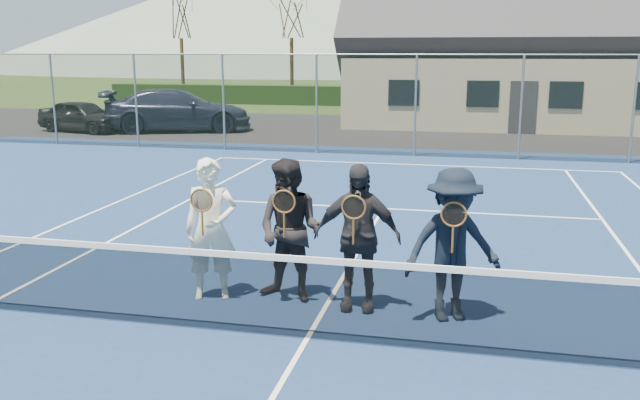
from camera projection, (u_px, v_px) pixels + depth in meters
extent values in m
plane|color=#284117|center=(428.00, 132.00, 26.48)|extent=(220.00, 220.00, 0.00)
cube|color=navy|center=(307.00, 340.00, 7.42)|extent=(30.00, 30.00, 0.02)
cube|color=black|center=(328.00, 129.00, 27.33)|extent=(40.00, 12.00, 0.01)
cube|color=black|center=(443.00, 97.00, 37.79)|extent=(40.00, 1.20, 1.10)
cone|color=slate|center=(295.00, 10.00, 101.33)|extent=(110.00, 110.00, 18.00)
imported|color=black|center=(82.00, 116.00, 26.28)|extent=(3.88, 2.25, 1.24)
imported|color=gray|center=(165.00, 112.00, 27.06)|extent=(4.45, 2.04, 1.41)
imported|color=#1C2139|center=(178.00, 110.00, 26.47)|extent=(6.09, 4.02, 1.64)
cube|color=white|center=(409.00, 164.00, 18.74)|extent=(10.97, 0.06, 0.01)
cube|color=white|center=(383.00, 209.00, 13.52)|extent=(8.23, 0.06, 0.01)
cube|color=white|center=(307.00, 339.00, 7.42)|extent=(0.06, 12.80, 0.01)
cube|color=black|center=(307.00, 299.00, 7.32)|extent=(11.60, 0.02, 0.88)
cube|color=white|center=(307.00, 260.00, 7.22)|extent=(11.60, 0.03, 0.07)
cylinder|color=slate|center=(54.00, 100.00, 22.53)|extent=(0.07, 0.07, 3.00)
cylinder|color=slate|center=(136.00, 101.00, 21.89)|extent=(0.07, 0.07, 3.00)
cylinder|color=slate|center=(224.00, 103.00, 21.25)|extent=(0.07, 0.07, 3.00)
cylinder|color=slate|center=(317.00, 105.00, 20.60)|extent=(0.07, 0.07, 3.00)
cylinder|color=slate|center=(415.00, 106.00, 19.96)|extent=(0.07, 0.07, 3.00)
cylinder|color=slate|center=(521.00, 108.00, 19.32)|extent=(0.07, 0.07, 3.00)
cylinder|color=slate|center=(634.00, 110.00, 18.68)|extent=(0.07, 0.07, 3.00)
cube|color=black|center=(415.00, 106.00, 19.96)|extent=(30.00, 0.03, 3.00)
cylinder|color=slate|center=(417.00, 54.00, 19.64)|extent=(30.00, 0.04, 0.04)
cube|color=beige|center=(529.00, 91.00, 29.13)|extent=(15.00, 8.00, 2.80)
cube|color=#2D2D33|center=(523.00, 108.00, 25.49)|extent=(1.00, 0.06, 2.00)
cube|color=black|center=(404.00, 93.00, 26.35)|extent=(1.20, 0.06, 1.00)
cube|color=black|center=(483.00, 94.00, 25.71)|extent=(1.20, 0.06, 1.00)
cube|color=black|center=(566.00, 95.00, 25.06)|extent=(1.20, 0.06, 1.00)
cylinder|color=#3C2916|center=(183.00, 70.00, 41.87)|extent=(0.22, 0.22, 3.85)
cylinder|color=#392214|center=(292.00, 71.00, 40.37)|extent=(0.22, 0.22, 3.85)
cylinder|color=#392014|center=(481.00, 72.00, 38.02)|extent=(0.22, 0.22, 3.85)
imported|color=white|center=(211.00, 229.00, 8.50)|extent=(0.76, 0.62, 1.80)
torus|color=brown|center=(201.00, 200.00, 8.15)|extent=(0.29, 0.02, 0.29)
cylinder|color=black|center=(201.00, 200.00, 8.15)|extent=(0.25, 0.00, 0.25)
cylinder|color=brown|center=(202.00, 223.00, 8.21)|extent=(0.03, 0.03, 0.32)
imported|color=black|center=(290.00, 231.00, 8.43)|extent=(1.01, 0.86, 1.80)
torus|color=brown|center=(284.00, 202.00, 8.08)|extent=(0.29, 0.02, 0.29)
cylinder|color=black|center=(284.00, 202.00, 8.08)|extent=(0.25, 0.00, 0.25)
cylinder|color=brown|center=(284.00, 224.00, 8.14)|extent=(0.03, 0.03, 0.32)
imported|color=#24252A|center=(357.00, 237.00, 8.13)|extent=(1.07, 0.49, 1.80)
torus|color=brown|center=(354.00, 207.00, 7.78)|extent=(0.29, 0.02, 0.29)
cylinder|color=black|center=(354.00, 207.00, 7.78)|extent=(0.25, 0.00, 0.25)
cylinder|color=brown|center=(353.00, 231.00, 7.84)|extent=(0.03, 0.03, 0.32)
imported|color=black|center=(453.00, 245.00, 7.80)|extent=(1.33, 1.07, 1.80)
torus|color=brown|center=(454.00, 214.00, 7.45)|extent=(0.29, 0.02, 0.29)
cylinder|color=black|center=(454.00, 214.00, 7.45)|extent=(0.25, 0.00, 0.25)
cylinder|color=brown|center=(453.00, 239.00, 7.51)|extent=(0.03, 0.03, 0.32)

